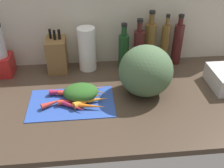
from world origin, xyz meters
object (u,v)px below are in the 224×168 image
object	(u,v)px
winter_squash	(146,71)
bottle_4	(177,43)
carrot_5	(91,90)
knife_block	(57,54)
carrot_4	(75,94)
carrot_6	(74,107)
bottle_1	(139,48)
carrot_0	(72,101)
carrot_3	(89,106)
paper_towel_roll	(87,49)
bottle_3	(165,44)
cutting_board	(72,103)
carrot_1	(90,89)
carrot_7	(65,92)
bottle_0	(124,50)
bottle_2	(150,43)
carrot_2	(53,103)
carrot_8	(98,99)
carrot_9	(88,100)

from	to	relation	value
winter_squash	bottle_4	size ratio (longest dim) A/B	0.88
carrot_5	knife_block	xyz separation A→B (cm)	(-18.72, 26.60, 7.80)
bottle_4	carrot_4	bearing A→B (deg)	-153.82
carrot_6	bottle_1	xyz separation A→B (cm)	(37.48, 37.79, 10.56)
carrot_0	carrot_3	bearing A→B (deg)	-29.53
paper_towel_roll	bottle_3	bearing A→B (deg)	1.63
cutting_board	paper_towel_roll	world-z (taller)	paper_towel_roll
carrot_1	carrot_4	world-z (taller)	carrot_4
carrot_6	bottle_4	bearing A→B (deg)	33.56
carrot_7	carrot_0	bearing A→B (deg)	-64.96
bottle_0	winter_squash	bearing A→B (deg)	-74.47
cutting_board	bottle_2	size ratio (longest dim) A/B	1.26
carrot_3	bottle_2	world-z (taller)	bottle_2
carrot_5	paper_towel_roll	distance (cm)	28.18
carrot_2	carrot_4	bearing A→B (deg)	33.23
carrot_7	bottle_3	bearing A→B (deg)	25.47
cutting_board	carrot_4	world-z (taller)	carrot_4
carrot_1	carrot_8	size ratio (longest dim) A/B	1.49
bottle_0	carrot_5	bearing A→B (deg)	-129.07
bottle_2	carrot_7	bearing A→B (deg)	-149.93
carrot_2	bottle_4	size ratio (longest dim) A/B	0.39
cutting_board	carrot_1	size ratio (longest dim) A/B	2.72
carrot_0	carrot_8	size ratio (longest dim) A/B	1.37
carrot_6	bottle_1	bearing A→B (deg)	45.24
carrot_0	bottle_4	bearing A→B (deg)	30.38
carrot_7	carrot_9	bearing A→B (deg)	-36.39
winter_squash	bottle_0	size ratio (longest dim) A/B	0.97
bottle_4	bottle_0	bearing A→B (deg)	-174.58
winter_squash	carrot_5	bearing A→B (deg)	175.36
carrot_0	knife_block	bearing A→B (deg)	104.28
carrot_2	knife_block	distance (cm)	36.61
carrot_2	carrot_3	distance (cm)	17.62
carrot_1	winter_squash	distance (cm)	30.29
carrot_3	knife_block	xyz separation A→B (cm)	(-17.05, 40.13, 7.71)
bottle_1	carrot_6	bearing A→B (deg)	-134.76
knife_block	bottle_4	bearing A→B (deg)	0.94
carrot_5	knife_block	size ratio (longest dim) A/B	0.71
carrot_2	carrot_7	size ratio (longest dim) A/B	0.76
carrot_2	winter_squash	distance (cm)	48.01
carrot_1	carrot_6	distance (cm)	16.41
carrot_2	winter_squash	world-z (taller)	winter_squash
cutting_board	bottle_1	xyz separation A→B (cm)	(38.93, 32.47, 12.24)
carrot_3	bottle_0	bearing A→B (deg)	60.40
carrot_0	carrot_9	xyz separation A→B (cm)	(7.56, -0.09, 0.31)
carrot_1	bottle_4	world-z (taller)	bottle_4
cutting_board	carrot_8	size ratio (longest dim) A/B	4.05
carrot_7	carrot_4	bearing A→B (deg)	-21.49
carrot_9	bottle_4	distance (cm)	67.25
carrot_8	bottle_4	size ratio (longest dim) A/B	0.34
carrot_6	paper_towel_roll	world-z (taller)	paper_towel_roll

